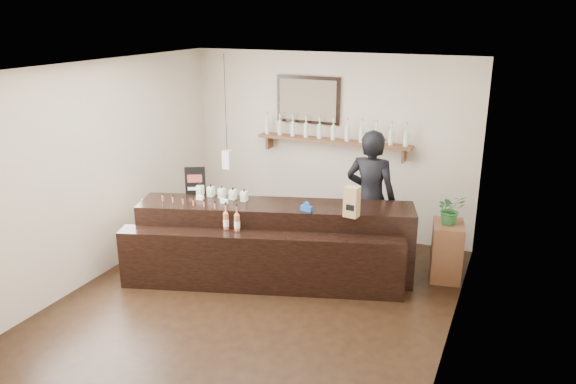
{
  "coord_description": "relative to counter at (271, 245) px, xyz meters",
  "views": [
    {
      "loc": [
        2.77,
        -5.51,
        3.38
      ],
      "look_at": [
        0.08,
        0.7,
        1.18
      ],
      "focal_mm": 35.0,
      "sensor_mm": 36.0,
      "label": 1
    }
  ],
  "objects": [
    {
      "name": "room_shell",
      "position": [
        0.1,
        -0.57,
        1.24
      ],
      "size": [
        5.0,
        5.0,
        5.0
      ],
      "color": "beige",
      "rests_on": "ground"
    },
    {
      "name": "potted_plant",
      "position": [
        2.1,
        0.93,
        0.49
      ],
      "size": [
        0.47,
        0.46,
        0.39
      ],
      "primitive_type": "imported",
      "rotation": [
        0.0,
        0.0,
        0.63
      ],
      "color": "#28662D",
      "rests_on": "side_cabinet"
    },
    {
      "name": "back_wall_decor",
      "position": [
        -0.05,
        1.81,
        1.29
      ],
      "size": [
        2.66,
        0.96,
        1.69
      ],
      "color": "brown",
      "rests_on": "ground"
    },
    {
      "name": "counter",
      "position": [
        0.0,
        0.0,
        0.0
      ],
      "size": [
        3.59,
        1.99,
        1.16
      ],
      "color": "black",
      "rests_on": "ground"
    },
    {
      "name": "side_cabinet",
      "position": [
        2.1,
        0.93,
        -0.09
      ],
      "size": [
        0.47,
        0.59,
        0.76
      ],
      "color": "brown",
      "rests_on": "ground"
    },
    {
      "name": "paper_bag",
      "position": [
        1.04,
        0.08,
        0.72
      ],
      "size": [
        0.19,
        0.15,
        0.38
      ],
      "color": "#A2834E",
      "rests_on": "counter"
    },
    {
      "name": "shopkeeper",
      "position": [
        1.03,
        0.98,
        0.61
      ],
      "size": [
        0.79,
        0.53,
        2.15
      ],
      "primitive_type": "imported",
      "rotation": [
        0.0,
        0.0,
        3.12
      ],
      "color": "black",
      "rests_on": "ground"
    },
    {
      "name": "promo_sign",
      "position": [
        -1.16,
        0.08,
        0.72
      ],
      "size": [
        0.25,
        0.14,
        0.38
      ],
      "color": "black",
      "rests_on": "counter"
    },
    {
      "name": "tape_dispenser",
      "position": [
        0.47,
        0.05,
        0.57
      ],
      "size": [
        0.15,
        0.07,
        0.12
      ],
      "color": "#174BA6",
      "rests_on": "counter"
    },
    {
      "name": "ground",
      "position": [
        0.1,
        -0.57,
        -0.47
      ],
      "size": [
        5.0,
        5.0,
        0.0
      ],
      "primitive_type": "plane",
      "color": "black",
      "rests_on": "ground"
    }
  ]
}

